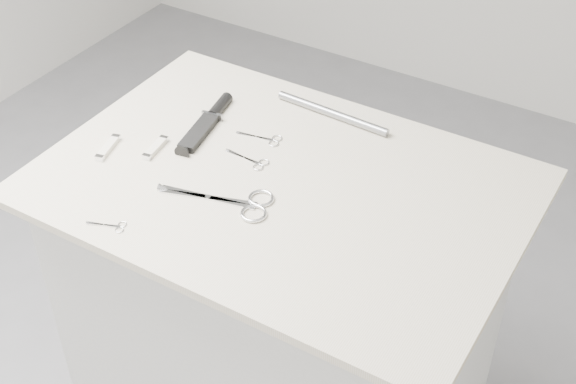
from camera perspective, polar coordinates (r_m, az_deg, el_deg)
The scene contains 10 objects.
plinth at distance 1.99m, azimuth -0.39°, elevation -9.94°, with size 0.90×0.60×0.90m, color silver.
display_board at distance 1.67m, azimuth -0.46°, elevation 0.45°, with size 1.00×0.70×0.02m, color beige.
large_shears at distance 1.61m, azimuth -3.46°, elevation -0.77°, with size 0.24×0.12×0.01m.
embroidery_scissors_a at distance 1.79m, azimuth -1.55°, elevation 3.79°, with size 0.11×0.05×0.00m.
embroidery_scissors_b at distance 1.72m, azimuth -2.51°, elevation 2.19°, with size 0.10×0.05×0.00m.
tiny_scissors at distance 1.60m, azimuth -12.43°, elevation -2.37°, with size 0.08×0.05×0.00m.
sheathed_knife at distance 1.85m, azimuth -5.67°, elevation 5.10°, with size 0.07×0.23×0.03m.
pocket_knife_a at distance 1.80m, azimuth -12.68°, elevation 3.11°, with size 0.04×0.09×0.01m.
pocket_knife_b at distance 1.78m, azimuth -9.40°, elevation 3.13°, with size 0.03×0.09×0.01m.
metal_rail at distance 1.86m, azimuth 3.16°, elevation 5.62°, with size 0.02×0.02×0.29m, color gray.
Camera 1 is at (0.69, -1.12, 1.95)m, focal length 50.00 mm.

